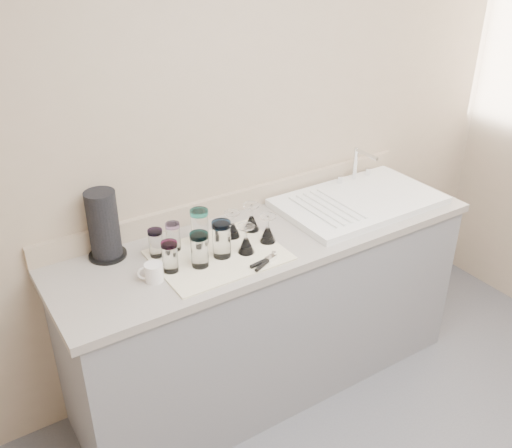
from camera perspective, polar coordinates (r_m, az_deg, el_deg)
counter_unit at (r=2.91m, az=1.26°, el=-8.58°), size 2.06×0.62×0.90m
sink_unit at (r=2.97m, az=10.23°, el=2.31°), size 0.82×0.50×0.22m
dish_towel at (r=2.49m, az=-3.78°, el=-3.12°), size 0.55×0.42×0.01m
tumbler_teal at (r=2.48m, az=-9.98°, el=-1.85°), size 0.06×0.06×0.13m
tumbler_cyan at (r=2.52m, az=-8.28°, el=-1.23°), size 0.06×0.06×0.13m
tumbler_purple at (r=2.54m, az=-5.64°, el=-0.24°), size 0.08×0.08×0.16m
tumbler_magenta at (r=2.37m, az=-8.59°, el=-3.22°), size 0.07×0.07×0.14m
tumbler_blue at (r=2.38m, az=-5.67°, el=-2.54°), size 0.08×0.08×0.15m
tumbler_lavender at (r=2.44m, az=-3.46°, el=-1.50°), size 0.08×0.08×0.16m
goblet_back_left at (r=2.60m, az=-2.36°, el=-0.43°), size 0.07×0.07×0.12m
goblet_back_right at (r=2.65m, az=-0.45°, el=0.28°), size 0.07×0.07×0.13m
goblet_front_left at (r=2.48m, az=-1.00°, el=-1.94°), size 0.07×0.07×0.13m
goblet_front_right at (r=2.56m, az=1.17°, el=-0.87°), size 0.07×0.07×0.13m
can_opener at (r=2.42m, az=0.85°, el=-3.80°), size 0.14×0.08×0.02m
white_mug at (r=2.34m, az=-10.23°, el=-4.80°), size 0.11×0.10×0.08m
paper_towel_roll at (r=2.50m, az=-14.98°, el=-0.17°), size 0.16×0.16×0.31m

